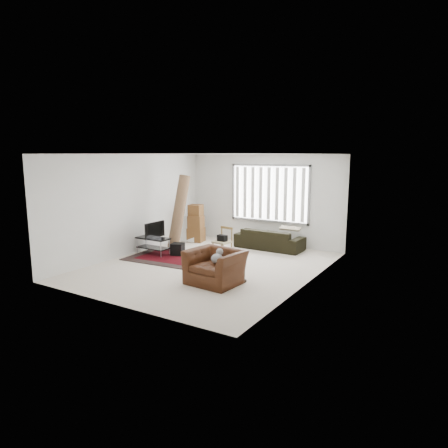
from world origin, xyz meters
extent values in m
plane|color=beige|center=(0.00, 0.00, 0.00)|extent=(6.00, 6.00, 0.00)
cube|color=white|center=(0.00, 0.00, 2.70)|extent=(5.00, 6.00, 0.02)
cube|color=silver|center=(0.00, 3.00, 1.35)|extent=(5.00, 0.02, 2.70)
cube|color=silver|center=(0.00, -3.00, 1.35)|extent=(5.00, 0.02, 2.70)
cube|color=silver|center=(-2.50, 0.00, 1.35)|extent=(0.02, 6.00, 2.70)
cube|color=silver|center=(2.50, 0.00, 1.35)|extent=(0.02, 6.00, 2.70)
cube|color=white|center=(0.20, 2.98, 1.55)|extent=(2.40, 0.01, 1.60)
cube|color=gray|center=(0.20, 2.96, 1.55)|extent=(2.52, 0.06, 1.72)
cube|color=white|center=(0.20, 2.92, 1.55)|extent=(2.40, 0.02, 1.55)
cube|color=black|center=(-1.14, 0.17, 0.01)|extent=(2.56, 1.81, 0.02)
cube|color=#46060D|center=(-1.14, 0.17, 0.02)|extent=(2.02, 1.27, 0.00)
cube|color=black|center=(-1.95, 0.19, 0.45)|extent=(0.94, 0.42, 0.04)
cube|color=black|center=(-1.95, 0.19, 0.19)|extent=(0.90, 0.39, 0.03)
cylinder|color=#B2B2B7|center=(-2.37, 0.02, 0.23)|extent=(0.03, 0.03, 0.47)
cylinder|color=#B2B2B7|center=(-1.53, 0.02, 0.23)|extent=(0.03, 0.03, 0.47)
cylinder|color=#B2B2B7|center=(-2.37, 0.37, 0.23)|extent=(0.03, 0.03, 0.47)
cylinder|color=#B2B2B7|center=(-1.53, 0.37, 0.23)|extent=(0.03, 0.03, 0.47)
imported|color=black|center=(-1.95, 0.19, 0.69)|extent=(0.10, 0.76, 0.44)
cube|color=black|center=(-1.30, 0.44, 0.18)|extent=(0.40, 0.40, 0.32)
cube|color=brown|center=(-1.91, 2.15, 0.21)|extent=(0.55, 0.52, 0.43)
cube|color=brown|center=(-1.89, 2.12, 0.62)|extent=(0.50, 0.47, 0.39)
cube|color=brown|center=(-1.93, 2.17, 0.99)|extent=(0.46, 0.46, 0.34)
cube|color=silver|center=(-2.15, 2.00, 0.38)|extent=(0.62, 0.31, 0.76)
cylinder|color=brown|center=(-1.72, 1.05, 1.07)|extent=(0.39, 0.90, 2.13)
imported|color=black|center=(0.47, 2.45, 0.38)|extent=(1.98, 0.89, 0.76)
cube|color=tan|center=(-0.24, 1.01, 0.39)|extent=(0.47, 0.47, 0.05)
cylinder|color=olive|center=(-0.44, 0.86, 0.19)|extent=(0.04, 0.04, 0.39)
cylinder|color=olive|center=(-0.09, 0.81, 0.19)|extent=(0.04, 0.04, 0.39)
cylinder|color=olive|center=(-0.39, 1.21, 0.19)|extent=(0.04, 0.04, 0.39)
cylinder|color=olive|center=(-0.04, 1.16, 0.19)|extent=(0.04, 0.04, 0.39)
cube|color=olive|center=(-0.21, 1.19, 0.75)|extent=(0.40, 0.10, 0.06)
cube|color=olive|center=(-0.39, 1.22, 0.58)|extent=(0.04, 0.04, 0.39)
cube|color=olive|center=(-0.04, 1.17, 0.58)|extent=(0.04, 0.04, 0.39)
cube|color=black|center=(-0.24, 1.01, 0.50)|extent=(0.28, 0.18, 0.17)
imported|color=#3E1C0C|center=(0.84, -1.01, 0.41)|extent=(1.17, 1.04, 0.81)
ellipsoid|color=#59595B|center=(0.84, -1.01, 0.53)|extent=(0.25, 0.31, 0.20)
sphere|color=#59595B|center=(0.85, -0.86, 0.65)|extent=(0.15, 0.15, 0.15)
camera|label=1|loc=(5.24, -7.82, 2.68)|focal=32.00mm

